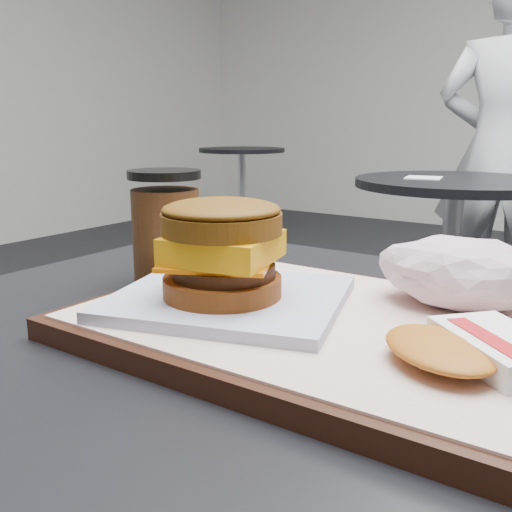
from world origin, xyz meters
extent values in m
cube|color=black|center=(0.00, 0.00, 0.75)|extent=(0.80, 0.60, 0.04)
cube|color=black|center=(-0.01, 0.00, 0.78)|extent=(0.38, 0.28, 0.02)
cube|color=beige|center=(-0.01, 0.00, 0.79)|extent=(0.36, 0.26, 0.00)
cube|color=silver|center=(-0.08, -0.02, 0.80)|extent=(0.23, 0.22, 0.01)
cylinder|color=brown|center=(-0.08, -0.03, 0.81)|extent=(0.12, 0.12, 0.02)
cylinder|color=#321707|center=(-0.08, -0.03, 0.82)|extent=(0.11, 0.11, 0.01)
cube|color=orange|center=(-0.08, -0.03, 0.83)|extent=(0.12, 0.12, 0.00)
cube|color=#EDA80E|center=(-0.08, -0.04, 0.84)|extent=(0.10, 0.10, 0.02)
cylinder|color=brown|center=(-0.08, -0.03, 0.86)|extent=(0.12, 0.12, 0.02)
ellipsoid|color=brown|center=(-0.08, -0.03, 0.87)|extent=(0.12, 0.12, 0.02)
cube|color=white|center=(0.14, -0.02, 0.80)|extent=(0.10, 0.10, 0.02)
cube|color=red|center=(0.14, -0.04, 0.81)|extent=(0.08, 0.07, 0.00)
ellipsoid|color=#C87120|center=(0.11, -0.05, 0.80)|extent=(0.11, 0.10, 0.01)
cylinder|color=#3C200E|center=(-0.22, 0.04, 0.82)|extent=(0.07, 0.07, 0.10)
cylinder|color=black|center=(-0.22, 0.04, 0.89)|extent=(0.08, 0.08, 0.01)
cylinder|color=black|center=(-0.35, 1.65, 0.01)|extent=(0.44, 0.44, 0.02)
cylinder|color=#A5A5AA|center=(-0.35, 1.65, 0.37)|extent=(0.07, 0.07, 0.70)
cylinder|color=black|center=(-0.35, 1.65, 0.73)|extent=(0.70, 0.70, 0.03)
cube|color=white|center=(-0.45, 1.60, 0.75)|extent=(0.14, 0.14, 0.00)
imported|color=silver|center=(-0.34, 2.33, 0.81)|extent=(0.62, 0.44, 1.62)
cylinder|color=black|center=(-2.40, 3.20, 0.01)|extent=(0.40, 0.40, 0.02)
cylinder|color=#A5A5AA|center=(-2.40, 3.20, 0.37)|extent=(0.06, 0.06, 0.70)
cylinder|color=black|center=(-2.40, 3.20, 0.73)|extent=(0.66, 0.66, 0.03)
camera|label=1|loc=(0.21, -0.40, 0.94)|focal=40.00mm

